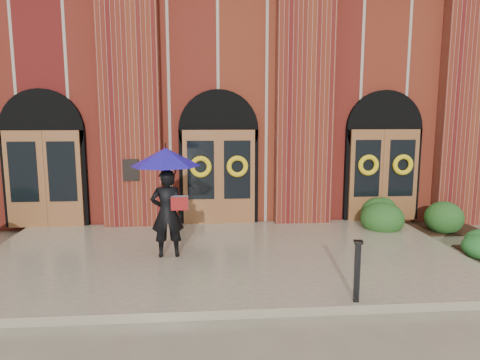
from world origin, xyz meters
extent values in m
plane|color=gray|center=(0.00, 0.00, 0.00)|extent=(90.00, 90.00, 0.00)
cube|color=tan|center=(0.00, 0.15, 0.07)|extent=(10.00, 5.30, 0.15)
cube|color=maroon|center=(0.00, 8.90, 3.50)|extent=(16.00, 12.00, 7.00)
cube|color=black|center=(-2.25, 2.47, 1.65)|extent=(0.40, 0.05, 0.55)
cube|color=maroon|center=(-2.25, 2.73, 3.50)|extent=(1.50, 0.45, 7.00)
cube|color=maroon|center=(2.25, 2.73, 3.50)|extent=(1.50, 0.45, 7.00)
cube|color=maroon|center=(6.75, 2.73, 3.50)|extent=(1.50, 0.45, 7.00)
cube|color=brown|center=(-4.50, 2.71, 1.40)|extent=(1.90, 0.10, 2.50)
cylinder|color=black|center=(-4.50, 2.85, 2.65)|extent=(2.10, 0.22, 2.10)
cube|color=brown|center=(0.00, 2.71, 1.40)|extent=(1.90, 0.10, 2.50)
cylinder|color=black|center=(0.00, 2.85, 2.65)|extent=(2.10, 0.22, 2.10)
cube|color=brown|center=(4.50, 2.71, 1.40)|extent=(1.90, 0.10, 2.50)
cylinder|color=black|center=(4.50, 2.85, 2.65)|extent=(2.10, 0.22, 2.10)
torus|color=yellow|center=(-0.48, 2.59, 1.70)|extent=(0.57, 0.13, 0.57)
torus|color=yellow|center=(0.48, 2.59, 1.70)|extent=(0.57, 0.13, 0.57)
torus|color=yellow|center=(4.02, 2.59, 1.70)|extent=(0.57, 0.13, 0.57)
torus|color=yellow|center=(4.98, 2.59, 1.70)|extent=(0.57, 0.13, 0.57)
imported|color=black|center=(-1.14, 0.08, 1.06)|extent=(0.70, 0.49, 1.82)
cone|color=#1D1399|center=(-1.14, 0.08, 2.21)|extent=(1.52, 1.52, 0.36)
cylinder|color=black|center=(-1.09, 0.03, 1.72)|extent=(0.02, 0.02, 0.61)
cube|color=#AAADAF|center=(-0.88, -0.06, 1.30)|extent=(0.35, 0.20, 0.27)
cube|color=maroon|center=(-0.88, -0.16, 1.30)|extent=(0.34, 0.05, 0.27)
cube|color=black|center=(1.97, -2.35, 0.62)|extent=(0.10, 0.10, 0.95)
cube|color=black|center=(1.97, -2.35, 1.11)|extent=(0.16, 0.16, 0.04)
ellipsoid|color=#224D1B|center=(5.20, 2.20, 0.39)|extent=(3.06, 1.22, 0.78)
camera|label=1|loc=(-0.35, -8.51, 3.05)|focal=32.00mm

